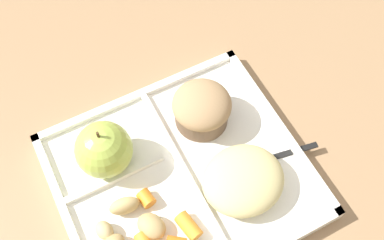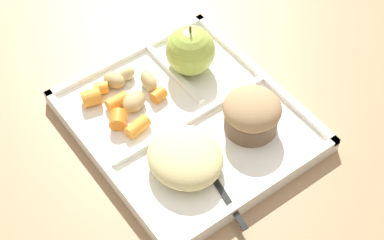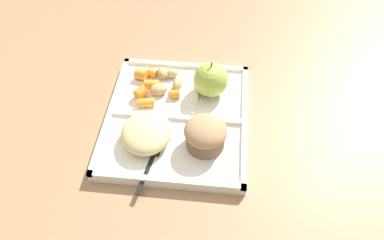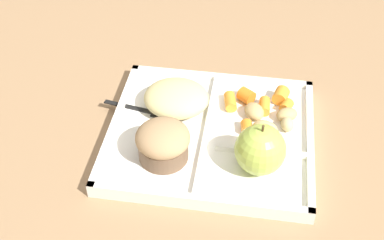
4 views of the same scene
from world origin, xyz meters
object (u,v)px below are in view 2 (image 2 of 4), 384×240
(green_apple, at_px, (190,51))
(plastic_fork, at_px, (215,180))
(bran_muffin, at_px, (252,113))
(lunch_tray, at_px, (187,122))

(green_apple, relative_size, plastic_fork, 0.60)
(bran_muffin, xyz_separation_m, plastic_fork, (0.04, -0.10, -0.03))
(bran_muffin, bearing_deg, plastic_fork, -66.16)
(green_apple, distance_m, bran_muffin, 0.14)
(lunch_tray, distance_m, green_apple, 0.11)
(lunch_tray, distance_m, plastic_fork, 0.11)
(lunch_tray, height_order, green_apple, green_apple)
(bran_muffin, bearing_deg, green_apple, 180.00)
(lunch_tray, height_order, plastic_fork, lunch_tray)
(green_apple, relative_size, bran_muffin, 1.04)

